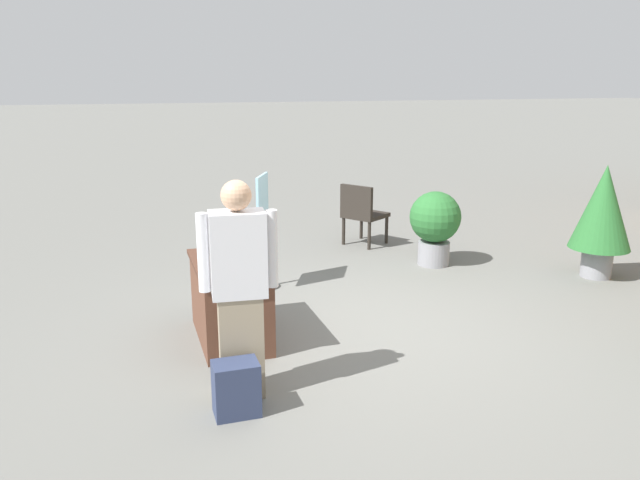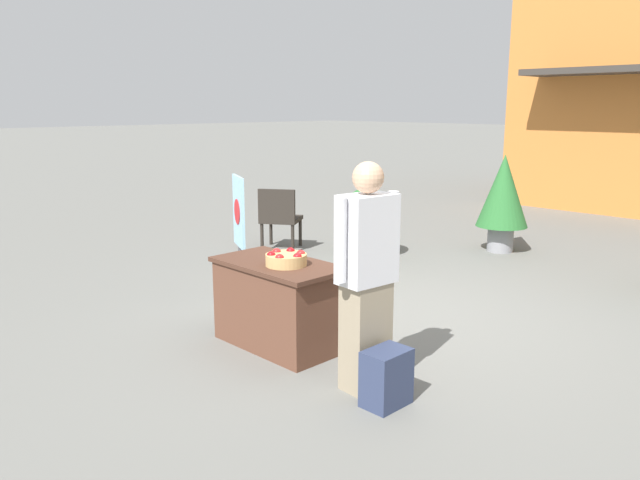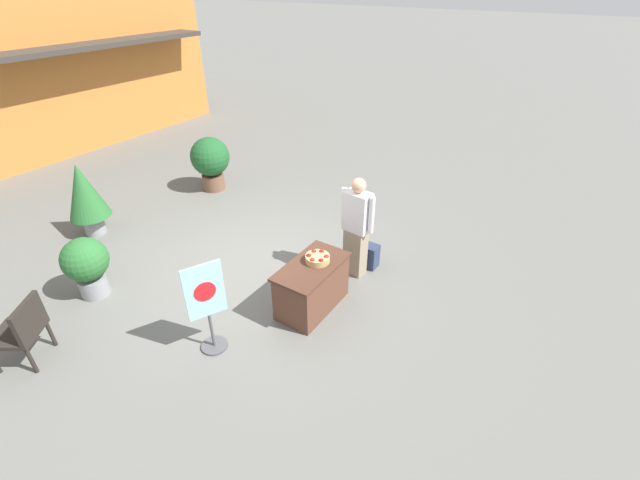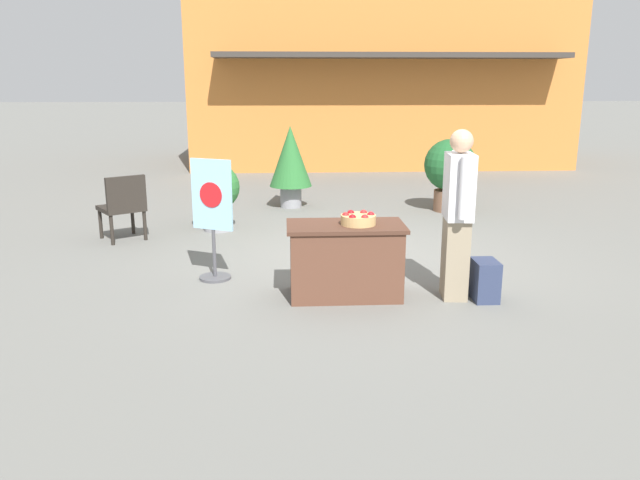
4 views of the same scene
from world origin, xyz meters
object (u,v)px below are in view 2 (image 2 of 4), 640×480
Objects in this scene: display_table at (279,304)px; potted_plant_far_left at (503,195)px; apple_basket at (286,259)px; patio_chair at (279,215)px; poster_board at (239,234)px; person_visitor at (366,276)px; potted_plant_far_right at (367,217)px; backpack at (386,378)px.

potted_plant_far_left is (-0.52, 4.78, 0.46)m from display_table.
patio_chair is (-3.00, 2.51, -0.30)m from apple_basket.
poster_board is 0.95× the size of potted_plant_far_left.
apple_basket reaches higher than display_table.
patio_chair is at bearing -27.56° from person_visitor.
apple_basket is 0.36× the size of potted_plant_far_right.
potted_plant_far_left is at bearing 56.95° from potted_plant_far_right.
poster_board is at bearing 156.62° from apple_basket.
person_visitor is at bearing 99.23° from poster_board.
display_table is 0.46m from apple_basket.
display_table is 0.88× the size of poster_board.
person_visitor reaches higher than display_table.
apple_basket is 1.45m from backpack.
potted_plant_far_right reaches higher than patio_chair.
backpack is 0.42× the size of potted_plant_far_right.
display_table is 4.83m from potted_plant_far_left.
potted_plant_far_right is at bearing 119.81° from apple_basket.
potted_plant_far_right is (1.24, 0.56, 0.06)m from patio_chair.
person_visitor reaches higher than patio_chair.
person_visitor is at bearing -5.11° from apple_basket.
potted_plant_far_left is at bearing 97.61° from apple_basket.
display_table is at bearing 171.90° from apple_basket.
poster_board is at bearing -175.41° from patio_chair.
display_table is 1.60m from poster_board.
apple_basket reaches higher than backpack.
potted_plant_far_right reaches higher than apple_basket.
backpack is at bearing 166.44° from person_visitor.
apple_basket is 0.25× the size of potted_plant_far_left.
display_table is 1.24m from person_visitor.
backpack is at bearing -155.80° from patio_chair.
backpack is 0.45× the size of patio_chair.
person_visitor reaches higher than backpack.
potted_plant_far_left reaches higher than apple_basket.
apple_basket is at bearing 171.63° from backpack.
apple_basket is 1.69m from poster_board.
backpack is 5.08m from patio_chair.
poster_board is 1.47× the size of patio_chair.
display_table is 3.81m from patio_chair.
potted_plant_far_right is (-1.12, -1.72, -0.26)m from potted_plant_far_left.
potted_plant_far_left is 2.07m from potted_plant_far_right.
poster_board is at bearing -85.04° from potted_plant_far_right.
patio_chair is at bearing 147.84° from backpack.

